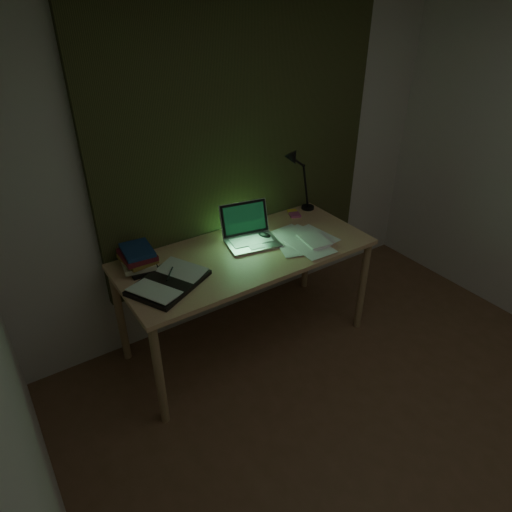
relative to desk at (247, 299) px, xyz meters
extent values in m
cube|color=brown|center=(0.25, -1.54, -0.40)|extent=(3.50, 4.00, 0.00)
cube|color=silver|center=(0.25, 0.46, 0.85)|extent=(3.50, 0.00, 2.50)
cube|color=#33371B|center=(0.25, 0.42, 1.05)|extent=(2.20, 0.06, 2.00)
ellipsoid|color=black|center=(0.21, 0.09, 0.42)|extent=(0.09, 0.11, 0.04)
cube|color=yellow|center=(0.63, 0.31, 0.40)|extent=(0.09, 0.09, 0.02)
cube|color=#C54C84|center=(0.61, 0.26, 0.41)|extent=(0.10, 0.10, 0.02)
camera|label=1|loc=(-1.42, -2.25, 1.97)|focal=32.00mm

